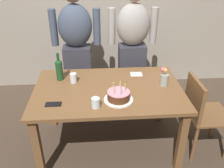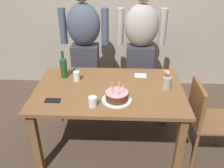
{
  "view_description": "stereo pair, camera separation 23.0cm",
  "coord_description": "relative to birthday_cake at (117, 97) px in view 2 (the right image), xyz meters",
  "views": [
    {
      "loc": [
        -0.11,
        -2.1,
        1.96
      ],
      "look_at": [
        0.03,
        -0.09,
        0.84
      ],
      "focal_mm": 38.5,
      "sensor_mm": 36.0,
      "label": 1
    },
    {
      "loc": [
        0.12,
        -2.11,
        1.96
      ],
      "look_at": [
        0.03,
        -0.09,
        0.84
      ],
      "focal_mm": 38.5,
      "sensor_mm": 36.0,
      "label": 2
    }
  ],
  "objects": [
    {
      "name": "napkin_stack",
      "position": [
        0.25,
        0.51,
        -0.04
      ],
      "size": [
        0.13,
        0.1,
        0.01
      ],
      "primitive_type": "cube",
      "rotation": [
        0.0,
        0.0,
        -0.05
      ],
      "color": "white",
      "rests_on": "dining_table"
    },
    {
      "name": "water_glass_far",
      "position": [
        -0.44,
        0.38,
        0.01
      ],
      "size": [
        0.07,
        0.07,
        0.1
      ],
      "primitive_type": "cylinder",
      "color": "silver",
      "rests_on": "dining_table"
    },
    {
      "name": "cell_phone",
      "position": [
        -0.6,
        -0.03,
        -0.04
      ],
      "size": [
        0.15,
        0.07,
        0.01
      ],
      "primitive_type": "cube",
      "rotation": [
        0.0,
        0.0,
        -0.02
      ],
      "color": "black",
      "rests_on": "dining_table"
    },
    {
      "name": "wine_bottle",
      "position": [
        -0.59,
        0.46,
        0.08
      ],
      "size": [
        0.07,
        0.07,
        0.3
      ],
      "color": "#194723",
      "rests_on": "dining_table"
    },
    {
      "name": "birthday_cake",
      "position": [
        0.0,
        0.0,
        0.0
      ],
      "size": [
        0.28,
        0.28,
        0.18
      ],
      "color": "white",
      "rests_on": "dining_table"
    },
    {
      "name": "ground_plane",
      "position": [
        -0.08,
        0.23,
        -0.78
      ],
      "size": [
        10.0,
        10.0,
        0.0
      ],
      "primitive_type": "plane",
      "color": "#47382B"
    },
    {
      "name": "water_glass_near",
      "position": [
        -0.21,
        -0.1,
        0.0
      ],
      "size": [
        0.08,
        0.08,
        0.09
      ],
      "primitive_type": "cylinder",
      "color": "silver",
      "rests_on": "dining_table"
    },
    {
      "name": "dining_table",
      "position": [
        -0.08,
        0.23,
        -0.14
      ],
      "size": [
        1.5,
        0.96,
        0.74
      ],
      "color": "brown",
      "rests_on": "ground_plane"
    },
    {
      "name": "person_man_bearded",
      "position": [
        -0.43,
        0.98,
        0.09
      ],
      "size": [
        0.61,
        0.27,
        1.66
      ],
      "rotation": [
        0.0,
        0.0,
        3.14
      ],
      "color": "#33333D",
      "rests_on": "ground_plane"
    },
    {
      "name": "back_wall",
      "position": [
        -0.08,
        1.78,
        0.52
      ],
      "size": [
        5.2,
        0.1,
        2.6
      ],
      "primitive_type": "cube",
      "color": "#9E9384",
      "rests_on": "ground_plane"
    },
    {
      "name": "dining_chair",
      "position": [
        0.87,
        0.09,
        -0.27
      ],
      "size": [
        0.42,
        0.42,
        0.87
      ],
      "rotation": [
        0.0,
        0.0,
        1.57
      ],
      "color": "brown",
      "rests_on": "ground_plane"
    },
    {
      "name": "flower_vase",
      "position": [
        0.49,
        0.25,
        0.05
      ],
      "size": [
        0.09,
        0.09,
        0.21
      ],
      "color": "#999E93",
      "rests_on": "dining_table"
    },
    {
      "name": "person_woman_cardigan",
      "position": [
        0.27,
        0.98,
        0.09
      ],
      "size": [
        0.61,
        0.27,
        1.66
      ],
      "rotation": [
        0.0,
        0.0,
        3.14
      ],
      "color": "#33333D",
      "rests_on": "ground_plane"
    }
  ]
}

